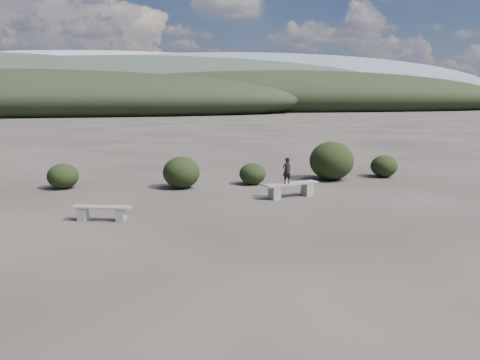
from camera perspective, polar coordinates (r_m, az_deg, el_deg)
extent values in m
plane|color=#2C2722|center=(9.70, 2.62, -10.04)|extent=(1200.00, 1200.00, 0.00)
cube|color=gray|center=(13.56, -18.59, -3.92)|extent=(0.30, 0.36, 0.36)
cube|color=gray|center=(13.17, -14.29, -4.11)|extent=(0.30, 0.36, 0.36)
cube|color=gray|center=(13.31, -16.52, -3.18)|extent=(1.64, 0.76, 0.04)
cube|color=gray|center=(15.50, 4.22, -1.55)|extent=(0.37, 0.44, 0.44)
cube|color=gray|center=(16.22, 8.19, -1.11)|extent=(0.37, 0.44, 0.44)
cube|color=gray|center=(15.80, 6.27, -0.45)|extent=(2.01, 0.95, 0.05)
imported|color=black|center=(15.62, 5.72, 1.17)|extent=(0.37, 0.30, 0.88)
ellipsoid|color=black|center=(18.44, -20.77, 0.45)|extent=(1.13, 1.13, 0.93)
ellipsoid|color=black|center=(17.44, -7.16, 0.92)|extent=(1.37, 1.37, 1.17)
ellipsoid|color=black|center=(18.08, 1.54, 0.76)|extent=(1.03, 1.03, 0.83)
ellipsoid|color=black|center=(19.41, 11.10, 2.32)|extent=(1.79, 1.79, 1.57)
ellipsoid|color=black|center=(20.66, 17.14, 1.62)|extent=(1.10, 1.10, 0.92)
ellipsoid|color=black|center=(101.46, -24.29, 8.81)|extent=(110.00, 40.00, 12.00)
ellipsoid|color=black|center=(124.52, 6.48, 9.90)|extent=(120.00, 44.00, 14.00)
ellipsoid|color=#2B342B|center=(168.88, -10.42, 10.58)|extent=(190.00, 64.00, 24.00)
ellipsoid|color=slate|center=(317.24, 2.21, 11.22)|extent=(340.00, 110.00, 44.00)
ellipsoid|color=#8C969E|center=(409.90, -15.16, 11.00)|extent=(460.00, 140.00, 56.00)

